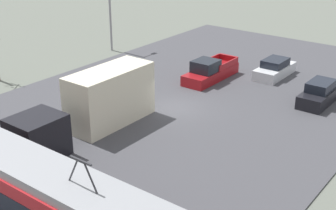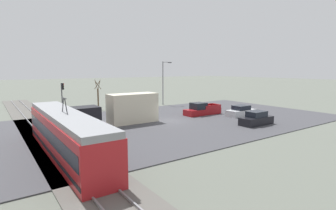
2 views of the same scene
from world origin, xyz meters
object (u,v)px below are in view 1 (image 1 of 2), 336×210
Objects in this scene: sedan_car_1 at (320,94)px; street_lamp_near_crossing at (111,3)px; box_truck at (95,105)px; sedan_car_0 at (275,69)px; pickup_truck at (210,72)px.

street_lamp_near_crossing is at bearing 177.02° from sedan_car_1.
box_truck reaches higher than sedan_car_0.
box_truck reaches higher than sedan_car_1.
street_lamp_near_crossing reaches higher than box_truck.
pickup_truck reaches higher than sedan_car_0.
pickup_truck is 1.30× the size of sedan_car_1.
box_truck reaches higher than pickup_truck.
sedan_car_0 is 0.56× the size of street_lamp_near_crossing.
sedan_car_0 is at bearing 146.34° from sedan_car_1.
box_truck is 16.66m from sedan_car_0.
sedan_car_1 is 0.55× the size of street_lamp_near_crossing.
pickup_truck is at bearing -176.09° from sedan_car_1.
sedan_car_0 is at bearing -172.00° from street_lamp_near_crossing.
box_truck is at bearing 74.58° from sedan_car_0.
box_truck is at bearing 130.09° from street_lamp_near_crossing.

